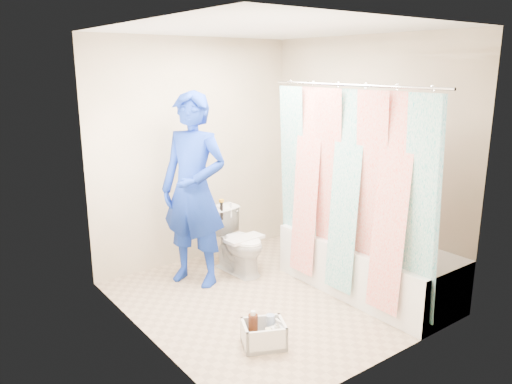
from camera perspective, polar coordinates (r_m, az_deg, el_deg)
floor at (r=4.76m, az=1.53°, el=-12.03°), size 2.60×2.60×0.00m
ceiling at (r=4.28m, az=1.76°, el=18.16°), size 2.40×2.60×0.02m
wall_back at (r=5.42m, az=-6.96°, el=4.51°), size 2.40×0.02×2.40m
wall_front at (r=3.47m, az=15.10°, el=-1.39°), size 2.40×0.02×2.40m
wall_left at (r=3.76m, az=-12.85°, el=-0.09°), size 0.02×2.60×2.40m
wall_right at (r=5.18m, az=12.11°, el=3.85°), size 0.02×2.60×2.40m
bathtub at (r=4.92m, az=12.57°, el=-8.08°), size 0.70×1.75×0.50m
curtain_rod at (r=4.32m, az=10.86°, el=11.91°), size 0.02×1.90×0.02m
shower_curtain at (r=4.45m, az=10.30°, el=-0.13°), size 0.06×1.75×1.80m
toilet at (r=5.21m, az=-2.07°, el=-5.65°), size 0.43×0.68×0.67m
tank_lid at (r=5.11m, az=-1.31°, el=-5.35°), size 0.42×0.21×0.03m
tank_internals at (r=5.22m, az=-3.68°, el=-1.89°), size 0.16×0.05×0.22m
plumber at (r=4.84m, az=-7.13°, el=0.20°), size 0.73×0.82×1.89m
cleaning_caddy at (r=4.00m, az=1.04°, el=-16.02°), size 0.40×0.37×0.25m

